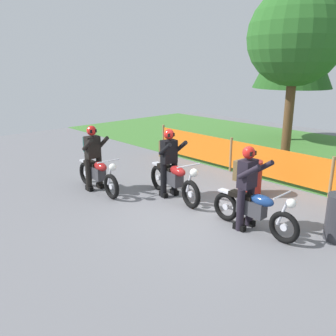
{
  "coord_description": "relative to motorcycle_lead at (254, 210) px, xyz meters",
  "views": [
    {
      "loc": [
        5.0,
        -5.68,
        3.22
      ],
      "look_at": [
        -0.82,
        -0.35,
        0.9
      ],
      "focal_mm": 38.56,
      "sensor_mm": 36.0,
      "label": 1
    }
  ],
  "objects": [
    {
      "name": "ground",
      "position": [
        -1.33,
        0.03,
        -0.46
      ],
      "size": [
        24.0,
        24.0,
        0.02
      ],
      "primitive_type": "cube",
      "color": "slate"
    },
    {
      "name": "grass_verge",
      "position": [
        -1.33,
        6.86,
        -0.45
      ],
      "size": [
        24.0,
        7.85,
        0.01
      ],
      "primitive_type": "cube",
      "color": "#427A33",
      "rests_on": "ground"
    },
    {
      "name": "barrier_fence",
      "position": [
        -1.33,
        2.93,
        0.09
      ],
      "size": [
        9.29,
        0.08,
        1.05
      ],
      "color": "olive",
      "rests_on": "ground"
    },
    {
      "name": "tree_leftmost",
      "position": [
        -4.14,
        8.44,
        3.5
      ],
      "size": [
        3.19,
        3.19,
        5.74
      ],
      "color": "brown",
      "rests_on": "ground"
    },
    {
      "name": "tree_near_left",
      "position": [
        -1.93,
        4.45,
        3.45
      ],
      "size": [
        2.8,
        2.8,
        5.32
      ],
      "color": "brown",
      "rests_on": "ground"
    },
    {
      "name": "motorcycle_lead",
      "position": [
        0.0,
        0.0,
        0.0
      ],
      "size": [
        1.97,
        0.58,
        0.93
      ],
      "rotation": [
        0.0,
        0.0,
        0.01
      ],
      "color": "black",
      "rests_on": "ground"
    },
    {
      "name": "motorcycle_trailing",
      "position": [
        -2.36,
        0.07,
        0.03
      ],
      "size": [
        2.1,
        0.71,
        1.0
      ],
      "rotation": [
        0.0,
        0.0,
        -0.18
      ],
      "color": "black",
      "rests_on": "ground"
    },
    {
      "name": "motorcycle_third",
      "position": [
        -4.04,
        -1.02,
        0.01
      ],
      "size": [
        2.01,
        0.59,
        0.95
      ],
      "rotation": [
        0.0,
        0.0,
        -0.07
      ],
      "color": "black",
      "rests_on": "ground"
    },
    {
      "name": "rider_lead",
      "position": [
        -0.21,
        -0.0,
        0.5
      ],
      "size": [
        0.67,
        0.54,
        1.69
      ],
      "rotation": [
        0.0,
        0.0,
        0.01
      ],
      "color": "black",
      "rests_on": "ground"
    },
    {
      "name": "rider_trailing",
      "position": [
        -2.58,
        0.11,
        0.5
      ],
      "size": [
        0.73,
        0.62,
        1.69
      ],
      "rotation": [
        0.0,
        0.0,
        -0.18
      ],
      "color": "black",
      "rests_on": "ground"
    },
    {
      "name": "rider_third",
      "position": [
        -4.26,
        -1.01,
        0.5
      ],
      "size": [
        0.7,
        0.57,
        1.69
      ],
      "rotation": [
        0.0,
        0.0,
        -0.07
      ],
      "color": "black",
      "rests_on": "ground"
    },
    {
      "name": "oil_drum",
      "position": [
        -1.27,
        1.67,
        -0.01
      ],
      "size": [
        0.58,
        0.58,
        0.88
      ],
      "primitive_type": "cylinder",
      "color": "maroon",
      "rests_on": "ground"
    }
  ]
}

